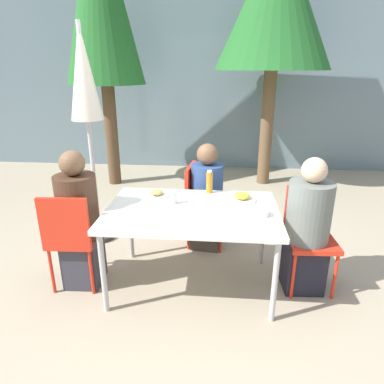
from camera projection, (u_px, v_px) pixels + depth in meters
name	position (u px, v px, depth m)	size (l,w,h in m)	color
ground_plane	(192.00, 284.00, 3.07)	(24.00, 24.00, 0.00)	tan
building_facade	(211.00, 86.00, 6.25)	(10.00, 0.20, 3.00)	slate
dining_table	(192.00, 215.00, 2.84)	(1.42, 0.94, 0.73)	white
chair_left	(71.00, 234.00, 2.86)	(0.42, 0.42, 0.88)	red
person_left	(80.00, 224.00, 2.91)	(0.34, 0.34, 1.21)	#383842
chair_right	(309.00, 229.00, 2.94)	(0.42, 0.42, 0.88)	red
person_right	(307.00, 230.00, 2.86)	(0.36, 0.36, 1.17)	black
chair_far	(200.00, 199.00, 3.62)	(0.45, 0.45, 0.88)	red
person_far	(207.00, 200.00, 3.56)	(0.33, 0.33, 1.13)	#473D33
closed_umbrella	(85.00, 87.00, 3.36)	(0.36, 0.36, 2.24)	#333333
plate_0	(157.00, 194.00, 3.09)	(0.22, 0.22, 0.06)	white
plate_1	(242.00, 197.00, 3.00)	(0.25, 0.25, 0.07)	white
bottle	(209.00, 182.00, 3.15)	(0.06, 0.06, 0.22)	#B7751E
drinking_cup	(173.00, 198.00, 2.92)	(0.07, 0.07, 0.10)	silver
salad_bowl	(260.00, 212.00, 2.69)	(0.14, 0.14, 0.05)	white
tree_behind_right	(276.00, 1.00, 4.84)	(1.71, 1.71, 3.67)	brown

